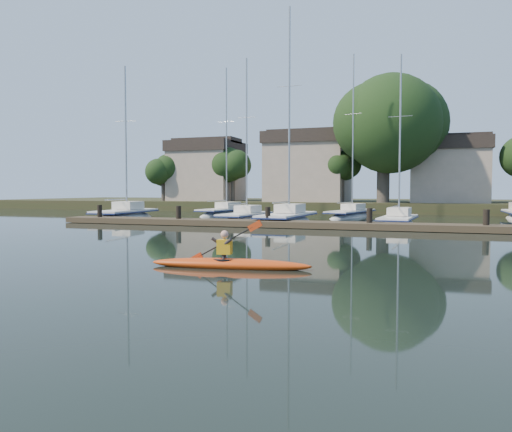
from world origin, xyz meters
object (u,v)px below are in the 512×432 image
(sailboat_3, at_px, (398,228))
(sailboat_0, at_px, (125,221))
(dock, at_px, (317,225))
(sailboat_2, at_px, (288,226))
(sailboat_1, at_px, (246,223))
(sailboat_5, at_px, (225,217))
(sailboat_6, at_px, (351,219))
(kayak, at_px, (229,262))

(sailboat_3, bearing_deg, sailboat_0, -177.68)
(dock, relative_size, sailboat_2, 2.16)
(sailboat_0, height_order, sailboat_2, sailboat_2)
(dock, height_order, sailboat_0, sailboat_0)
(sailboat_0, bearing_deg, sailboat_1, -1.04)
(sailboat_2, height_order, sailboat_3, sailboat_2)
(sailboat_2, height_order, sailboat_5, sailboat_2)
(sailboat_3, bearing_deg, sailboat_2, -174.18)
(sailboat_0, bearing_deg, dock, -20.23)
(sailboat_5, bearing_deg, sailboat_0, -116.65)
(sailboat_5, bearing_deg, sailboat_1, -50.08)
(sailboat_1, bearing_deg, sailboat_2, -18.35)
(sailboat_2, bearing_deg, sailboat_5, 134.76)
(sailboat_0, height_order, sailboat_6, sailboat_6)
(dock, height_order, sailboat_6, sailboat_6)
(dock, distance_m, sailboat_1, 8.17)
(dock, xyz_separation_m, sailboat_6, (0.15, 12.73, -0.37))
(sailboat_0, xyz_separation_m, sailboat_1, (9.73, 0.53, 0.04))
(kayak, relative_size, sailboat_0, 0.36)
(kayak, xyz_separation_m, sailboat_6, (-0.62, 28.20, -0.35))
(sailboat_1, relative_size, sailboat_3, 1.08)
(sailboat_5, bearing_deg, dock, -41.05)
(kayak, relative_size, sailboat_1, 0.37)
(kayak, relative_size, sailboat_2, 0.30)
(sailboat_1, xyz_separation_m, sailboat_5, (-4.53, 7.14, -0.00))
(kayak, height_order, sailboat_6, sailboat_6)
(sailboat_1, bearing_deg, kayak, -68.19)
(sailboat_0, xyz_separation_m, sailboat_6, (16.21, 8.10, 0.05))
(sailboat_1, height_order, sailboat_6, sailboat_6)
(sailboat_2, xyz_separation_m, sailboat_6, (2.94, 8.94, 0.03))
(sailboat_1, xyz_separation_m, sailboat_2, (3.53, -1.37, -0.02))
(sailboat_2, distance_m, sailboat_3, 7.15)
(kayak, xyz_separation_m, sailboat_2, (-3.56, 19.26, -0.38))
(sailboat_5, relative_size, sailboat_6, 0.98)
(kayak, xyz_separation_m, sailboat_1, (-7.09, 20.63, -0.36))
(sailboat_0, xyz_separation_m, sailboat_2, (13.27, -0.84, 0.02))
(sailboat_6, bearing_deg, sailboat_2, -96.83)
(sailboat_1, height_order, sailboat_5, sailboat_5)
(dock, distance_m, sailboat_6, 12.74)
(sailboat_1, distance_m, sailboat_5, 8.46)
(kayak, distance_m, dock, 15.49)
(dock, relative_size, sailboat_6, 2.35)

